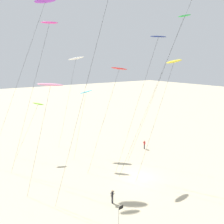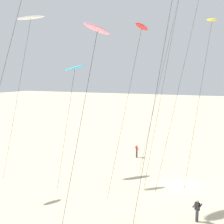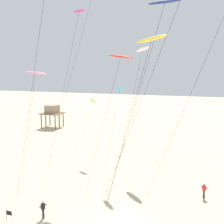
# 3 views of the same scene
# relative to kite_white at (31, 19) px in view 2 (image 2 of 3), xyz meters

# --- Properties ---
(ground_plane) EXTENTS (260.00, 260.00, 0.00)m
(ground_plane) POSITION_rel_kite_white_xyz_m (1.70, -15.87, -16.38)
(ground_plane) COLOR beige
(kite_white) EXTENTS (5.14, 2.43, 16.99)m
(kite_white) POSITION_rel_kite_white_xyz_m (0.00, 0.00, 0.00)
(kite_white) COLOR white
(kite_white) RESTS_ON ground
(kite_cyan) EXTENTS (3.28, 1.71, 11.62)m
(kite_cyan) POSITION_rel_kite_white_xyz_m (-1.31, -6.10, -5.31)
(kite_cyan) COLOR #33BFE0
(kite_cyan) RESTS_ON ground
(kite_yellow) EXTENTS (5.83, 1.98, 16.23)m
(kite_yellow) POSITION_rel_kite_white_xyz_m (5.10, -17.67, -0.70)
(kite_yellow) COLOR yellow
(kite_yellow) RESTS_ON ground
(kite_pink) EXTENTS (4.91, 1.53, 13.62)m
(kite_pink) POSITION_rel_kite_white_xyz_m (-8.96, -12.43, -3.16)
(kite_pink) COLOR pink
(kite_pink) RESTS_ON ground
(kite_red) EXTENTS (5.90, 1.81, 15.19)m
(kite_red) POSITION_rel_kite_white_xyz_m (0.78, -11.99, -1.66)
(kite_red) COLOR red
(kite_red) RESTS_ON ground
(kite_flyer_nearest) EXTENTS (0.70, 0.71, 1.67)m
(kite_flyer_nearest) POSITION_rel_kite_white_xyz_m (-4.56, -18.16, -15.49)
(kite_flyer_nearest) COLOR #33333D
(kite_flyer_nearest) RESTS_ON ground
(kite_flyer_middle) EXTENTS (0.70, 0.69, 1.67)m
(kite_flyer_middle) POSITION_rel_kite_white_xyz_m (9.21, -8.74, -15.49)
(kite_flyer_middle) COLOR #33333D
(kite_flyer_middle) RESTS_ON ground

